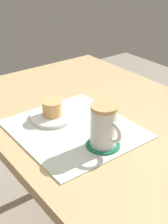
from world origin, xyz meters
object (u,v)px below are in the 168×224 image
object	(u,v)px
dining_table	(120,146)
coffee_mug	(104,126)
pastry	(52,108)
pastry_plate	(53,116)

from	to	relation	value
dining_table	coffee_mug	size ratio (longest dim) A/B	10.46
pastry	pastry_plate	bearing A→B (deg)	0.00
pastry	coffee_mug	size ratio (longest dim) A/B	0.52
dining_table	pastry	bearing A→B (deg)	-138.68
pastry	coffee_mug	bearing A→B (deg)	7.19
pastry	coffee_mug	distance (m)	0.23
dining_table	pastry	xyz separation A→B (m)	(-0.17, -0.15, 0.12)
dining_table	pastry_plate	world-z (taller)	pastry_plate
pastry	coffee_mug	world-z (taller)	coffee_mug
pastry_plate	coffee_mug	xyz separation A→B (m)	(0.23, 0.03, 0.06)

